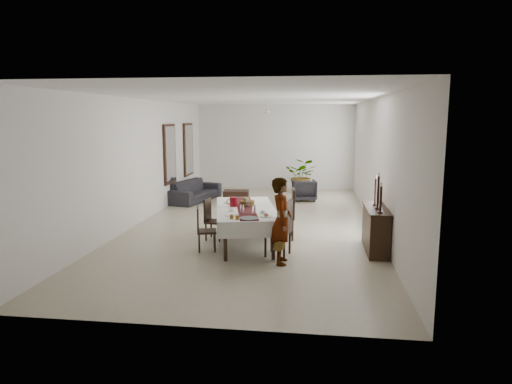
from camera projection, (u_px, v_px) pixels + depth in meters
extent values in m
cube|color=#B5AC90|center=(255.00, 223.00, 11.86)|extent=(6.00, 12.00, 0.00)
cube|color=white|center=(255.00, 98.00, 11.34)|extent=(6.00, 12.00, 0.02)
cube|color=silver|center=(275.00, 147.00, 17.47)|extent=(6.00, 0.02, 3.20)
cube|color=silver|center=(193.00, 208.00, 5.73)|extent=(6.00, 0.02, 3.20)
cube|color=silver|center=(142.00, 161.00, 11.98)|extent=(0.02, 12.00, 3.20)
cube|color=silver|center=(376.00, 164.00, 11.22)|extent=(0.02, 12.00, 3.20)
cube|color=black|center=(246.00, 209.00, 9.84)|extent=(1.55, 2.68, 0.05)
cylinder|color=black|center=(225.00, 242.00, 8.69)|extent=(0.09, 0.09, 0.73)
cylinder|color=black|center=(273.00, 241.00, 8.77)|extent=(0.09, 0.09, 0.73)
cylinder|color=black|center=(224.00, 216.00, 11.04)|extent=(0.09, 0.09, 0.73)
cylinder|color=black|center=(262.00, 215.00, 11.12)|extent=(0.09, 0.09, 0.73)
cube|color=white|center=(246.00, 208.00, 9.84)|extent=(1.78, 2.91, 0.01)
cube|color=silver|center=(217.00, 215.00, 9.81)|extent=(0.58, 2.65, 0.31)
cube|color=white|center=(274.00, 214.00, 9.91)|extent=(0.58, 2.65, 0.31)
cube|color=white|center=(250.00, 230.00, 8.53)|extent=(1.21, 0.27, 0.31)
cube|color=silver|center=(242.00, 203.00, 11.19)|extent=(1.21, 0.27, 0.31)
cube|color=#5C1A1D|center=(246.00, 208.00, 9.83)|extent=(0.91, 2.64, 0.00)
cylinder|color=maroon|center=(233.00, 202.00, 9.95)|extent=(0.19, 0.19, 0.21)
torus|color=maroon|center=(229.00, 202.00, 9.94)|extent=(0.13, 0.05, 0.13)
cylinder|color=white|center=(254.00, 210.00, 9.16)|extent=(0.07, 0.07, 0.18)
cylinder|color=white|center=(242.00, 209.00, 9.24)|extent=(0.07, 0.07, 0.18)
cylinder|color=white|center=(248.00, 203.00, 9.88)|extent=(0.07, 0.07, 0.18)
cylinder|color=silver|center=(263.00, 212.00, 9.24)|extent=(0.09, 0.09, 0.06)
cylinder|color=silver|center=(263.00, 213.00, 9.24)|extent=(0.16, 0.16, 0.01)
cylinder|color=white|center=(232.00, 210.00, 9.44)|extent=(0.09, 0.09, 0.06)
cylinder|color=white|center=(232.00, 211.00, 9.45)|extent=(0.16, 0.16, 0.01)
cylinder|color=silver|center=(266.00, 216.00, 8.93)|extent=(0.25, 0.25, 0.02)
sphere|color=tan|center=(266.00, 215.00, 8.93)|extent=(0.09, 0.09, 0.09)
cylinder|color=silver|center=(232.00, 215.00, 9.03)|extent=(0.25, 0.25, 0.02)
cylinder|color=silver|center=(229.00, 203.00, 10.37)|extent=(0.25, 0.25, 0.02)
cylinder|color=#434247|center=(249.00, 218.00, 8.75)|extent=(0.38, 0.38, 0.02)
cylinder|color=#956015|center=(237.00, 217.00, 8.70)|extent=(0.07, 0.07, 0.08)
cylinder|color=brown|center=(232.00, 217.00, 8.75)|extent=(0.07, 0.07, 0.08)
cylinder|color=brown|center=(247.00, 203.00, 10.09)|extent=(0.31, 0.31, 0.10)
sphere|color=maroon|center=(249.00, 199.00, 10.10)|extent=(0.09, 0.09, 0.09)
sphere|color=#4C7D25|center=(245.00, 199.00, 10.10)|extent=(0.08, 0.08, 0.08)
sphere|color=gold|center=(247.00, 200.00, 10.02)|extent=(0.09, 0.09, 0.09)
cube|color=black|center=(278.00, 231.00, 9.04)|extent=(0.56, 0.56, 0.05)
cylinder|color=black|center=(284.00, 247.00, 8.84)|extent=(0.06, 0.06, 0.46)
cylinder|color=black|center=(290.00, 242.00, 9.20)|extent=(0.06, 0.06, 0.46)
cylinder|color=black|center=(265.00, 246.00, 8.97)|extent=(0.06, 0.06, 0.46)
cylinder|color=black|center=(272.00, 241.00, 9.33)|extent=(0.06, 0.06, 0.46)
cube|color=black|center=(288.00, 216.00, 8.92)|extent=(0.15, 0.47, 0.60)
cube|color=black|center=(283.00, 217.00, 10.29)|extent=(0.53, 0.53, 0.06)
cylinder|color=black|center=(292.00, 230.00, 10.13)|extent=(0.05, 0.05, 0.48)
cylinder|color=black|center=(292.00, 226.00, 10.52)|extent=(0.05, 0.05, 0.48)
cylinder|color=black|center=(275.00, 230.00, 10.14)|extent=(0.05, 0.05, 0.48)
cylinder|color=black|center=(274.00, 226.00, 10.54)|extent=(0.05, 0.05, 0.48)
cube|color=black|center=(293.00, 202.00, 10.23)|extent=(0.09, 0.49, 0.62)
cube|color=black|center=(207.00, 231.00, 9.39)|extent=(0.47, 0.47, 0.04)
cylinder|color=black|center=(199.00, 240.00, 9.56)|extent=(0.05, 0.05, 0.38)
cylinder|color=black|center=(199.00, 244.00, 9.25)|extent=(0.05, 0.05, 0.38)
cylinder|color=black|center=(214.00, 239.00, 9.60)|extent=(0.05, 0.05, 0.38)
cylinder|color=black|center=(215.00, 243.00, 9.29)|extent=(0.05, 0.05, 0.38)
cube|color=black|center=(198.00, 219.00, 9.33)|extent=(0.13, 0.38, 0.49)
cube|color=black|center=(215.00, 222.00, 10.24)|extent=(0.44, 0.44, 0.04)
cylinder|color=black|center=(211.00, 229.00, 10.47)|extent=(0.04, 0.04, 0.39)
cylinder|color=black|center=(206.00, 232.00, 10.16)|extent=(0.04, 0.04, 0.39)
cylinder|color=black|center=(224.00, 230.00, 10.38)|extent=(0.04, 0.04, 0.39)
cylinder|color=black|center=(220.00, 233.00, 10.08)|extent=(0.04, 0.04, 0.39)
cube|color=black|center=(208.00, 210.00, 10.24)|extent=(0.09, 0.39, 0.50)
imported|color=gray|center=(282.00, 221.00, 8.50)|extent=(0.43, 0.62, 1.63)
cube|color=black|center=(375.00, 230.00, 9.36)|extent=(0.39, 1.46, 0.88)
cube|color=black|center=(376.00, 208.00, 9.28)|extent=(0.43, 1.52, 0.03)
cylinder|color=black|center=(380.00, 212.00, 8.75)|extent=(0.10, 0.10, 0.03)
cylinder|color=black|center=(381.00, 199.00, 8.71)|extent=(0.05, 0.05, 0.49)
cylinder|color=beige|center=(381.00, 185.00, 8.67)|extent=(0.04, 0.04, 0.08)
cylinder|color=black|center=(377.00, 208.00, 9.14)|extent=(0.10, 0.10, 0.03)
cylinder|color=black|center=(378.00, 192.00, 9.08)|extent=(0.05, 0.05, 0.63)
cylinder|color=silver|center=(379.00, 174.00, 9.02)|extent=(0.04, 0.04, 0.08)
cylinder|color=black|center=(375.00, 205.00, 9.52)|extent=(0.10, 0.10, 0.03)
cylinder|color=black|center=(376.00, 191.00, 9.47)|extent=(0.05, 0.05, 0.54)
cylinder|color=beige|center=(376.00, 177.00, 9.42)|extent=(0.04, 0.04, 0.08)
imported|color=#262429|center=(194.00, 191.00, 15.05)|extent=(1.43, 2.44, 0.67)
imported|color=#2C292F|center=(304.00, 190.00, 15.07)|extent=(0.86, 0.88, 0.69)
cube|color=black|center=(236.00, 196.00, 14.96)|extent=(0.85, 0.60, 0.36)
imported|color=#2F4F1F|center=(302.00, 176.00, 16.63)|extent=(1.33, 1.22, 1.26)
cube|color=black|center=(170.00, 154.00, 14.13)|extent=(0.06, 1.05, 1.85)
cube|color=silver|center=(171.00, 154.00, 14.13)|extent=(0.01, 0.90, 1.70)
cube|color=black|center=(188.00, 149.00, 16.19)|extent=(0.06, 1.05, 1.85)
cube|color=silver|center=(189.00, 149.00, 16.18)|extent=(0.01, 0.90, 1.70)
cylinder|color=silver|center=(267.00, 105.00, 14.30)|extent=(0.04, 0.04, 0.20)
cylinder|color=beige|center=(267.00, 112.00, 14.33)|extent=(0.16, 0.16, 0.08)
cube|color=silver|center=(269.00, 112.00, 14.67)|extent=(0.10, 0.55, 0.01)
cube|color=white|center=(266.00, 112.00, 13.99)|extent=(0.10, 0.55, 0.01)
cube|color=silver|center=(279.00, 112.00, 14.28)|extent=(0.55, 0.10, 0.01)
cube|color=silver|center=(256.00, 112.00, 14.37)|extent=(0.55, 0.10, 0.01)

